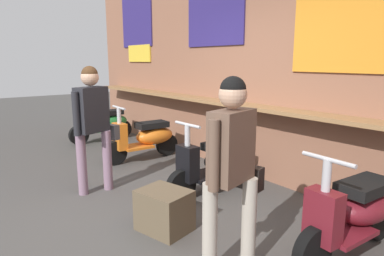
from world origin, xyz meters
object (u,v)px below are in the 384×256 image
Objects in this scene: scooter_green at (105,123)px; shopper_with_handbag at (93,117)px; scooter_orange at (146,137)px; scooter_maroon at (356,211)px; scooter_black at (216,162)px; merchandise_crate at (164,210)px; shopper_browsing at (232,159)px.

shopper_with_handbag is at bearing 62.40° from scooter_green.
scooter_maroon is at bearing 92.41° from scooter_orange.
scooter_black is 1.00× the size of scooter_maroon.
scooter_black is 2.80× the size of merchandise_crate.
merchandise_crate is at bearing 66.45° from scooter_orange.
shopper_with_handbag is (0.90, -1.27, 0.60)m from scooter_orange.
merchandise_crate is (0.48, -1.13, -0.18)m from scooter_black.
scooter_orange is 2.81× the size of merchandise_crate.
scooter_maroon is 2.81× the size of merchandise_crate.
scooter_black is 1.24m from merchandise_crate.
shopper_with_handbag is at bearing -37.67° from scooter_black.
scooter_maroon is at bearing -127.40° from shopper_browsing.
scooter_black reaches higher than merchandise_crate.
merchandise_crate is (4.09, -1.13, -0.18)m from scooter_green.
scooter_orange is (1.77, -0.00, 0.00)m from scooter_green.
scooter_black is 1.84m from shopper_browsing.
scooter_green is 0.88× the size of shopper_browsing.
scooter_maroon is at bearing 88.76° from scooter_black.
merchandise_crate is at bearing -10.23° from shopper_browsing.
scooter_maroon is at bearing -174.84° from shopper_with_handbag.
scooter_orange is at bearing 154.04° from merchandise_crate.
shopper_with_handbag is 1.03× the size of shopper_browsing.
shopper_browsing is at bearing 73.93° from scooter_orange.
shopper_browsing is (3.22, -1.08, 0.57)m from scooter_orange.
shopper_with_handbag is at bearing -61.92° from scooter_maroon.
shopper_browsing is (4.99, -1.08, 0.57)m from scooter_green.
scooter_green is at bearing -44.76° from shopper_with_handbag.
scooter_orange is 3.45m from shopper_browsing.
shopper_with_handbag reaches higher than shopper_browsing.
scooter_green is 1.77m from scooter_orange.
scooter_green reaches higher than merchandise_crate.
shopper_browsing is (2.32, 0.19, -0.04)m from shopper_with_handbag.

